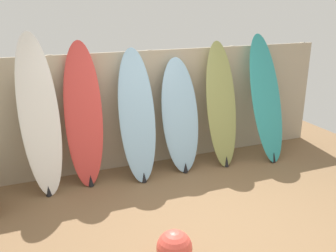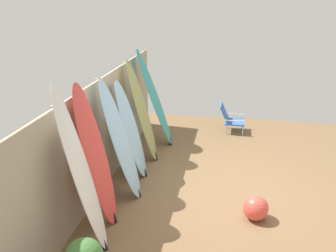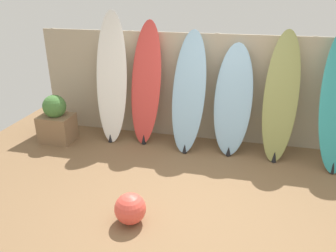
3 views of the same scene
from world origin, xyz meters
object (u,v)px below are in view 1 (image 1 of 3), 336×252
object	(u,v)px
surfboard_skyblue_3	(180,116)
beach_ball	(174,248)
surfboard_red_1	(84,116)
surfboard_teal_5	(266,99)
surfboard_skyblue_2	(137,117)
surfboard_olive_4	(221,106)
surfboard_white_0	(39,116)

from	to	relation	value
surfboard_skyblue_3	beach_ball	world-z (taller)	surfboard_skyblue_3
surfboard_red_1	surfboard_teal_5	distance (m)	2.92
surfboard_skyblue_2	surfboard_olive_4	bearing A→B (deg)	0.19
surfboard_skyblue_3	surfboard_white_0	bearing A→B (deg)	178.90
surfboard_red_1	beach_ball	distance (m)	2.35
surfboard_white_0	beach_ball	distance (m)	2.51
beach_ball	surfboard_red_1	bearing A→B (deg)	101.78
surfboard_skyblue_3	beach_ball	xyz separation A→B (m)	(-0.98, -2.07, -0.66)
surfboard_skyblue_2	surfboard_skyblue_3	distance (m)	0.70
surfboard_olive_4	surfboard_red_1	bearing A→B (deg)	176.98
surfboard_olive_4	beach_ball	xyz separation A→B (m)	(-1.67, -2.04, -0.76)
surfboard_skyblue_2	beach_ball	distance (m)	2.19
surfboard_skyblue_3	surfboard_olive_4	bearing A→B (deg)	-2.47
surfboard_teal_5	beach_ball	distance (m)	3.26
surfboard_white_0	surfboard_skyblue_2	bearing A→B (deg)	-3.17
surfboard_skyblue_2	surfboard_skyblue_3	bearing A→B (deg)	2.84
beach_ball	surfboard_olive_4	bearing A→B (deg)	50.77
surfboard_skyblue_2	beach_ball	bearing A→B (deg)	-98.00
surfboard_olive_4	surfboard_white_0	bearing A→B (deg)	178.55
surfboard_skyblue_2	surfboard_olive_4	distance (m)	1.38
surfboard_red_1	surfboard_skyblue_3	distance (m)	1.44
surfboard_olive_4	surfboard_skyblue_2	bearing A→B (deg)	-179.81
surfboard_white_0	surfboard_red_1	world-z (taller)	surfboard_white_0
surfboard_olive_4	surfboard_teal_5	xyz separation A→B (m)	(0.79, -0.06, 0.05)
surfboard_skyblue_3	beach_ball	distance (m)	2.39
surfboard_red_1	surfboard_skyblue_3	world-z (taller)	surfboard_red_1
surfboard_red_1	surfboard_olive_4	bearing A→B (deg)	-3.02
surfboard_olive_4	beach_ball	world-z (taller)	surfboard_olive_4
surfboard_skyblue_3	surfboard_olive_4	distance (m)	0.70
surfboard_red_1	surfboard_white_0	bearing A→B (deg)	-175.70
surfboard_olive_4	beach_ball	size ratio (longest dim) A/B	5.35
surfboard_olive_4	surfboard_teal_5	world-z (taller)	surfboard_teal_5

